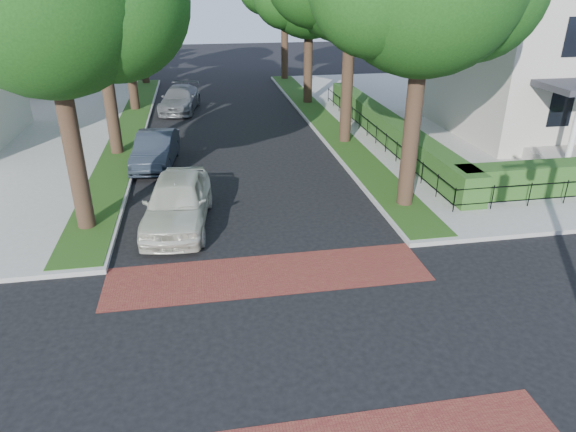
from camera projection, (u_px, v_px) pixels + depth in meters
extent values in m
plane|color=black|center=(288.00, 348.00, 11.56)|extent=(120.00, 120.00, 0.00)
cube|color=gray|center=(547.00, 112.00, 31.55)|extent=(30.00, 30.00, 0.15)
cube|color=maroon|center=(269.00, 274.00, 14.41)|extent=(9.00, 2.20, 0.01)
cube|color=#193F12|center=(323.00, 121.00, 29.40)|extent=(1.60, 29.80, 0.02)
cube|color=#193F12|center=(129.00, 129.00, 27.71)|extent=(1.60, 29.80, 0.02)
cylinder|color=black|center=(415.00, 102.00, 17.06)|extent=(0.56, 0.56, 7.35)
cylinder|color=black|center=(348.00, 62.00, 24.13)|extent=(0.56, 0.56, 7.70)
cylinder|color=black|center=(308.00, 50.00, 32.40)|extent=(0.56, 0.56, 6.65)
cylinder|color=black|center=(285.00, 33.00, 40.36)|extent=(0.56, 0.56, 7.00)
cylinder|color=black|center=(68.00, 122.00, 15.41)|extent=(0.56, 0.56, 7.00)
sphere|color=#153E11|center=(111.00, 2.00, 14.55)|extent=(4.50, 4.50, 4.50)
cylinder|color=black|center=(105.00, 64.00, 22.34)|extent=(0.56, 0.56, 8.05)
cylinder|color=black|center=(128.00, 52.00, 30.63)|extent=(0.56, 0.56, 6.86)
cylinder|color=black|center=(141.00, 35.00, 38.61)|extent=(0.56, 0.56, 7.14)
cube|color=#224919|center=(387.00, 127.00, 25.85)|extent=(1.00, 18.00, 1.20)
cube|color=beige|center=(564.00, 50.00, 26.84)|extent=(12.00, 10.00, 8.00)
cylinder|color=white|center=(574.00, 130.00, 20.70)|extent=(0.24, 0.24, 3.00)
imported|color=beige|center=(177.00, 202.00, 16.97)|extent=(2.55, 5.20, 1.71)
imported|color=#212832|center=(156.00, 150.00, 22.53)|extent=(2.01, 4.57, 1.46)
imported|color=slate|center=(180.00, 99.00, 31.98)|extent=(2.81, 5.29, 1.46)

